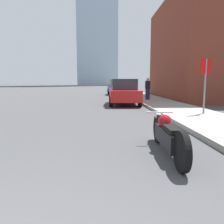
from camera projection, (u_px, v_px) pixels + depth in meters
The scene contains 6 objects.
sidewalk at pixel (124, 90), 40.83m from camera, with size 2.61×240.00×0.15m.
motorcycle at pixel (167, 135), 4.40m from camera, with size 0.62×2.44×0.77m.
parked_car_red at pixel (124, 92), 13.92m from camera, with size 1.95×3.97×1.64m.
parked_car_blue at pixel (117, 87), 24.54m from camera, with size 2.04×4.18×1.74m.
stop_sign at pixel (205, 77), 8.93m from camera, with size 0.57×0.26×2.23m.
pedestrian at pixel (148, 88), 16.41m from camera, with size 0.36×0.23×1.63m.
Camera 1 is at (1.21, -0.91, 1.45)m, focal length 35.00 mm.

